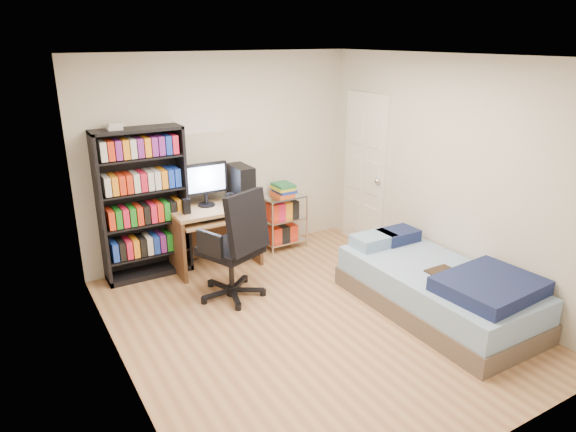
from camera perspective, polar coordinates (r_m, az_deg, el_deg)
room at (r=4.67m, az=2.51°, el=1.77°), size 3.58×4.08×2.58m
media_shelf at (r=6.00m, az=-15.79°, el=1.44°), size 0.97×0.32×1.80m
computer_desk at (r=6.20m, az=-7.54°, el=0.63°), size 1.01×0.58×1.27m
office_chair at (r=5.47m, az=-5.94°, el=-5.31°), size 0.93×0.93×1.20m
wire_cart at (r=6.67m, az=-0.59°, el=1.13°), size 0.55×0.40×0.88m
bed at (r=5.43m, az=16.37°, el=-7.75°), size 1.03×2.06×0.59m
door at (r=6.77m, az=8.55°, el=4.95°), size 0.12×0.80×2.00m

